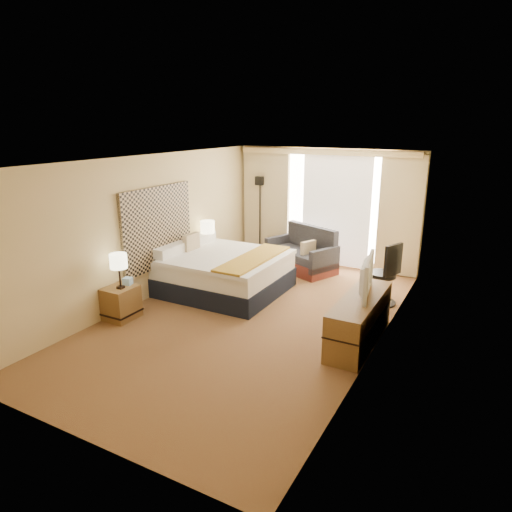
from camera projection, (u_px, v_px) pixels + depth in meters
The scene contains 21 objects.
floor at pixel (251, 317), 7.64m from camera, with size 4.20×7.00×0.02m, color #552618.
ceiling at pixel (250, 159), 6.90m from camera, with size 4.20×7.00×0.02m, color white.
wall_back at pixel (326, 207), 10.22m from camera, with size 4.20×0.02×2.60m, color #E0BF89.
wall_front at pixel (72, 325), 4.31m from camera, with size 4.20×0.02×2.60m, color #E0BF89.
wall_left at pixel (149, 228), 8.22m from camera, with size 0.02×7.00×2.60m, color #E0BF89.
wall_right at pixel (383, 261), 6.31m from camera, with size 0.02×7.00×2.60m, color #E0BF89.
headboard at pixel (158, 227), 8.38m from camera, with size 0.06×1.85×1.50m, color black.
nightstand_left at pixel (121, 303), 7.52m from camera, with size 0.45×0.52×0.55m, color brown.
nightstand_right at pixel (207, 263), 9.63m from camera, with size 0.45×0.52×0.55m, color brown.
media_dresser at pixel (360, 320), 6.70m from camera, with size 0.50×1.80×0.70m, color brown.
window at pixel (336, 208), 10.08m from camera, with size 2.30×0.02×2.30m, color white.
curtains at pixel (325, 203), 10.10m from camera, with size 4.12×0.19×2.56m.
bed at pixel (224, 272), 8.73m from camera, with size 2.16×1.97×1.05m.
loveseat at pixel (302, 256), 10.01m from camera, with size 1.72×1.36×0.95m.
floor_lamp at pixel (260, 200), 10.76m from camera, with size 0.24×0.24×1.92m.
desk_chair at pixel (385, 277), 8.05m from camera, with size 0.57×0.57×1.14m.
lamp_left at pixel (118, 262), 7.27m from camera, with size 0.28×0.28×0.58m.
lamp_right at pixel (208, 227), 9.49m from camera, with size 0.29×0.29×0.62m.
tissue_box at pixel (128, 281), 7.55m from camera, with size 0.13×0.13×0.12m, color #8EB5DB.
telephone at pixel (208, 251), 9.42m from camera, with size 0.19×0.14×0.07m, color black.
television at pixel (362, 276), 6.66m from camera, with size 0.99×0.13×0.57m, color black.
Camera 1 is at (3.41, -6.15, 3.15)m, focal length 32.00 mm.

